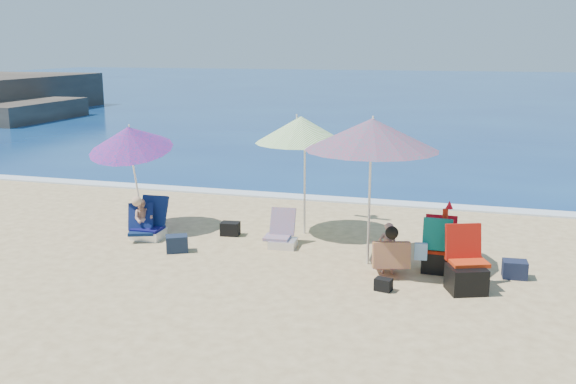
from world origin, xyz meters
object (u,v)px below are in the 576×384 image
(umbrella_turquoise, at_px, (372,134))
(camp_chair_right, at_px, (438,252))
(person_center, at_px, (389,251))
(person_left, at_px, (142,219))
(chair_rainbow, at_px, (282,237))
(camp_chair_left, at_px, (466,272))
(chair_navy, at_px, (150,227))
(umbrella_blue, at_px, (130,138))
(umbrella_striped, at_px, (301,130))
(furled_umbrella, at_px, (445,233))

(umbrella_turquoise, bearing_deg, camp_chair_right, -2.81)
(person_center, xyz_separation_m, person_left, (-4.65, 0.70, -0.03))
(chair_rainbow, relative_size, person_center, 0.77)
(camp_chair_left, bearing_deg, person_center, 164.70)
(umbrella_turquoise, relative_size, person_left, 2.92)
(camp_chair_right, xyz_separation_m, person_center, (-0.71, -0.39, 0.07))
(camp_chair_left, bearing_deg, chair_navy, 168.89)
(chair_rainbow, bearing_deg, umbrella_blue, 175.50)
(umbrella_turquoise, relative_size, chair_rainbow, 3.79)
(chair_navy, bearing_deg, camp_chair_left, -11.11)
(chair_rainbow, distance_m, camp_chair_right, 2.82)
(umbrella_striped, relative_size, umbrella_blue, 1.04)
(camp_chair_right, bearing_deg, umbrella_turquoise, 177.19)
(person_center, bearing_deg, furled_umbrella, 28.90)
(chair_navy, bearing_deg, person_left, -129.63)
(chair_navy, xyz_separation_m, person_center, (4.56, -0.80, 0.21))
(person_center, bearing_deg, chair_navy, 169.98)
(camp_chair_right, height_order, person_center, camp_chair_right)
(umbrella_turquoise, distance_m, chair_navy, 4.62)
(camp_chair_right, bearing_deg, camp_chair_left, -57.63)
(umbrella_striped, height_order, camp_chair_left, umbrella_striped)
(furled_umbrella, bearing_deg, chair_navy, 176.19)
(person_left, bearing_deg, camp_chair_right, -3.30)
(umbrella_blue, xyz_separation_m, camp_chair_right, (5.84, -0.84, -1.46))
(furled_umbrella, distance_m, chair_navy, 5.40)
(umbrella_turquoise, xyz_separation_m, person_left, (-4.26, 0.25, -1.77))
(umbrella_blue, distance_m, chair_rainbow, 3.50)
(umbrella_blue, bearing_deg, umbrella_turquoise, -9.45)
(umbrella_blue, height_order, furled_umbrella, umbrella_blue)
(camp_chair_right, distance_m, person_center, 0.82)
(furled_umbrella, xyz_separation_m, camp_chair_right, (-0.10, -0.06, -0.29))
(chair_navy, relative_size, camp_chair_right, 0.81)
(umbrella_blue, xyz_separation_m, chair_rainbow, (3.09, -0.24, -1.62))
(umbrella_blue, xyz_separation_m, furled_umbrella, (5.94, -0.79, -1.17))
(umbrella_striped, height_order, camp_chair_right, umbrella_striped)
(umbrella_turquoise, distance_m, person_center, 1.84)
(furled_umbrella, height_order, person_center, furled_umbrella)
(umbrella_blue, distance_m, person_center, 5.45)
(chair_navy, relative_size, person_left, 0.89)
(camp_chair_right, relative_size, person_left, 1.09)
(chair_navy, distance_m, camp_chair_right, 5.29)
(umbrella_blue, xyz_separation_m, person_center, (5.13, -1.23, -1.38))
(umbrella_turquoise, height_order, furled_umbrella, umbrella_turquoise)
(chair_navy, relative_size, person_center, 0.89)
(camp_chair_right, bearing_deg, person_left, 176.70)
(camp_chair_left, distance_m, person_left, 5.90)
(camp_chair_right, xyz_separation_m, person_left, (-5.36, 0.31, 0.05))
(camp_chair_right, distance_m, person_left, 5.37)
(umbrella_blue, bearing_deg, camp_chair_left, -13.85)
(umbrella_striped, height_order, furled_umbrella, umbrella_striped)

